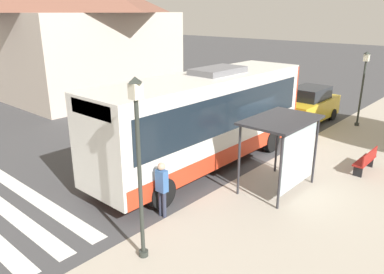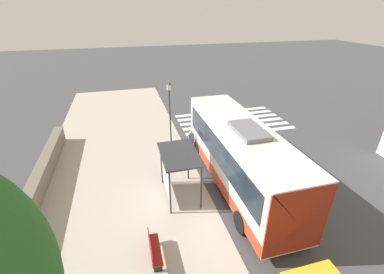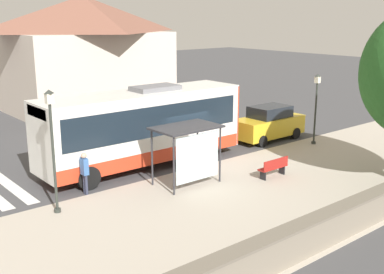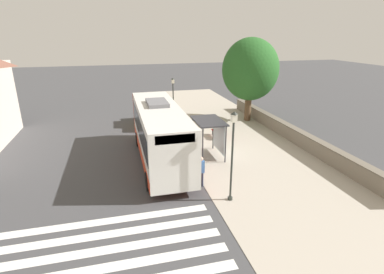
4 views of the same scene
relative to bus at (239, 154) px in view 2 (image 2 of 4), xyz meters
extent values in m
plane|color=#424244|center=(-1.73, -1.66, -1.95)|extent=(120.00, 120.00, 0.00)
cube|color=#ADA393|center=(-6.23, -1.66, -1.94)|extent=(9.00, 44.00, 0.02)
cube|color=silver|center=(3.27, 5.86, -1.94)|extent=(9.00, 0.50, 0.01)
cube|color=silver|center=(3.27, 6.81, -1.94)|extent=(9.00, 0.50, 0.01)
cube|color=silver|center=(3.27, 7.76, -1.94)|extent=(9.00, 0.50, 0.01)
cube|color=silver|center=(3.27, 8.71, -1.94)|extent=(9.00, 0.50, 0.01)
cube|color=silver|center=(3.27, 9.66, -1.94)|extent=(9.00, 0.50, 0.01)
cube|color=silver|center=(3.27, 10.61, -1.94)|extent=(9.00, 0.50, 0.01)
cube|color=slate|center=(-10.28, -1.66, -1.44)|extent=(0.50, 20.00, 1.01)
cube|color=#685F52|center=(-10.28, -1.66, -0.90)|extent=(0.60, 20.00, 0.08)
cube|color=silver|center=(0.00, 0.02, 0.06)|extent=(2.50, 10.01, 3.10)
cube|color=black|center=(0.00, 0.02, 0.46)|extent=(2.54, 9.21, 1.37)
cube|color=red|center=(0.00, 0.02, -1.19)|extent=(2.54, 9.81, 0.62)
cube|color=red|center=(0.00, -4.96, 0.06)|extent=(2.54, 0.06, 2.98)
cube|color=black|center=(0.00, 4.98, 1.30)|extent=(1.88, 0.08, 0.43)
cube|color=slate|center=(0.00, -0.73, 1.72)|extent=(1.25, 2.20, 0.22)
cylinder|color=black|center=(-1.17, 3.52, -1.45)|extent=(0.30, 1.00, 1.00)
cylinder|color=black|center=(1.17, 3.52, -1.45)|extent=(0.30, 1.00, 1.00)
cylinder|color=black|center=(-1.17, -3.08, -1.45)|extent=(0.30, 1.00, 1.00)
cylinder|color=black|center=(1.17, -3.08, -1.45)|extent=(0.30, 1.00, 1.00)
cylinder|color=#2D2D33|center=(-2.44, -1.25, -0.74)|extent=(0.08, 0.08, 2.42)
cylinder|color=#2D2D33|center=(-2.44, 1.22, -0.74)|extent=(0.08, 0.08, 2.42)
cylinder|color=#2D2D33|center=(-3.92, -1.25, -0.74)|extent=(0.08, 0.08, 2.42)
cylinder|color=#2D2D33|center=(-3.92, 1.22, -0.74)|extent=(0.08, 0.08, 2.42)
cube|color=#2D2D33|center=(-3.18, -0.02, 0.52)|extent=(1.79, 2.77, 0.08)
cube|color=silver|center=(-3.90, -0.02, -0.61)|extent=(0.03, 2.22, 1.94)
cylinder|color=#2D3347|center=(-1.65, 3.87, -1.53)|extent=(0.12, 0.12, 0.83)
cylinder|color=#2D3347|center=(-1.49, 3.87, -1.53)|extent=(0.12, 0.12, 0.83)
cube|color=#38609E|center=(-1.57, 3.87, -0.78)|extent=(0.34, 0.22, 0.67)
sphere|color=tan|center=(-1.57, 3.87, -0.33)|extent=(0.23, 0.23, 0.23)
cube|color=maroon|center=(-4.96, -3.48, -1.50)|extent=(0.40, 1.56, 0.06)
cube|color=maroon|center=(-5.13, -3.48, -1.27)|extent=(0.04, 1.56, 0.40)
cube|color=black|center=(-4.96, -4.10, -1.72)|extent=(0.32, 0.06, 0.45)
cube|color=black|center=(-4.96, -2.85, -1.72)|extent=(0.32, 0.06, 0.45)
cylinder|color=#2D332D|center=(-2.60, 5.54, -1.87)|extent=(0.24, 0.24, 0.16)
cylinder|color=#2D332D|center=(-2.60, 5.54, 0.06)|extent=(0.10, 0.10, 4.02)
cube|color=silver|center=(-2.60, 5.54, 2.25)|extent=(0.24, 0.24, 0.35)
pyramid|color=#2D332D|center=(-2.60, 5.54, 2.50)|extent=(0.28, 0.28, 0.14)
camera|label=1|loc=(-8.74, 10.66, 3.89)|focal=35.00mm
camera|label=2|loc=(-5.37, -10.47, 6.85)|focal=24.00mm
camera|label=3|loc=(-18.24, 12.11, 5.06)|focal=45.00mm
camera|label=4|loc=(2.43, 17.60, 5.90)|focal=28.00mm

